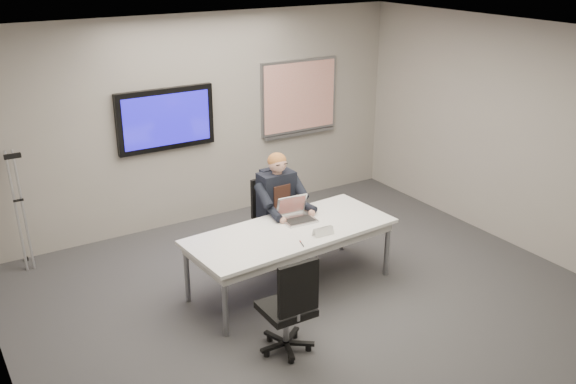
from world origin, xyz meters
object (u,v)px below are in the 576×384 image
office_chair_far (274,234)px  laptop (296,214)px  office_chair_near (289,323)px  seated_person (284,223)px  conference_table (291,236)px

office_chair_far → laptop: (-0.01, -0.53, 0.46)m
office_chair_near → laptop: office_chair_near is taller
seated_person → laptop: 0.36m
laptop → conference_table: bearing=-129.5°
office_chair_far → seated_person: (0.00, -0.25, 0.24)m
conference_table → laptop: bearing=42.6°
seated_person → laptop: bearing=-94.3°
laptop → seated_person: bearing=90.9°
conference_table → laptop: (0.20, 0.21, 0.15)m
conference_table → laptop: laptop is taller
conference_table → seated_person: size_ratio=1.72×
office_chair_near → office_chair_far: bearing=-115.7°
office_chair_near → seated_person: bearing=-119.5°
conference_table → office_chair_far: (0.21, 0.74, -0.32)m
office_chair_near → conference_table: bearing=-122.3°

